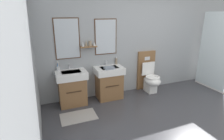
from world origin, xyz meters
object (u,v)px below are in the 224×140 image
at_px(vanity_sink_right, 109,82).
at_px(shower_tray, 219,72).
at_px(vanity_sink_left, 72,87).
at_px(toilet, 149,77).
at_px(toothbrush_cup, 58,68).
at_px(folded_hand_towel, 109,68).
at_px(soap_dispenser, 116,61).

relative_size(vanity_sink_right, shower_tray, 0.38).
distance_m(vanity_sink_left, toilet, 1.94).
relative_size(toothbrush_cup, folded_hand_towel, 0.94).
xyz_separation_m(vanity_sink_right, soap_dispenser, (0.25, 0.16, 0.43)).
relative_size(vanity_sink_left, toilet, 0.75).
distance_m(vanity_sink_left, toothbrush_cup, 0.50).
xyz_separation_m(vanity_sink_left, toilet, (1.94, -0.01, -0.02)).
relative_size(soap_dispenser, folded_hand_towel, 0.82).
bearing_deg(toothbrush_cup, vanity_sink_left, -32.52).
distance_m(toothbrush_cup, soap_dispenser, 1.34).
distance_m(soap_dispenser, shower_tray, 2.85).
bearing_deg(folded_hand_towel, vanity_sink_left, 170.81).
bearing_deg(shower_tray, vanity_sink_right, 171.78).
xyz_separation_m(folded_hand_towel, shower_tray, (3.05, -0.30, -0.38)).
bearing_deg(soap_dispenser, shower_tray, -12.20).
distance_m(toilet, toothbrush_cup, 2.22).
xyz_separation_m(soap_dispenser, shower_tray, (2.76, -0.60, -0.43)).
height_order(toilet, folded_hand_towel, toilet).
distance_m(vanity_sink_right, toilet, 1.09).
bearing_deg(vanity_sink_right, shower_tray, -8.22).
relative_size(toilet, shower_tray, 0.51).
bearing_deg(shower_tray, toothbrush_cup, 171.85).
height_order(toothbrush_cup, folded_hand_towel, toothbrush_cup).
bearing_deg(vanity_sink_right, soap_dispenser, 33.03).
bearing_deg(vanity_sink_left, folded_hand_towel, -9.19).
relative_size(toilet, soap_dispenser, 5.54).
bearing_deg(vanity_sink_right, vanity_sink_left, 180.00).
xyz_separation_m(toothbrush_cup, soap_dispenser, (1.34, 0.01, 0.02)).
xyz_separation_m(toothbrush_cup, folded_hand_towel, (1.05, -0.28, -0.03)).
bearing_deg(toothbrush_cup, shower_tray, -8.15).
height_order(vanity_sink_left, vanity_sink_right, same).
relative_size(vanity_sink_right, toothbrush_cup, 3.62).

